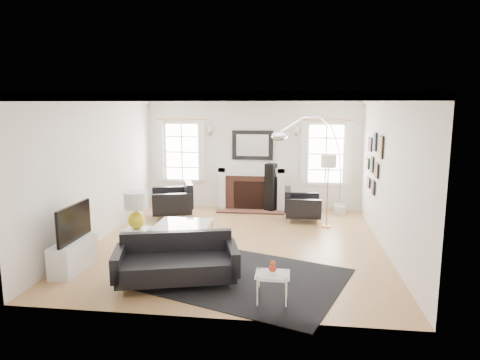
# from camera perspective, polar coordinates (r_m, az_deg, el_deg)

# --- Properties ---
(floor) EXTENTS (6.00, 6.00, 0.00)m
(floor) POSITION_cam_1_polar(r_m,az_deg,el_deg) (8.39, -0.35, -8.43)
(floor) COLOR #A96F47
(floor) RESTS_ON ground
(back_wall) EXTENTS (5.50, 0.04, 2.80)m
(back_wall) POSITION_cam_1_polar(r_m,az_deg,el_deg) (11.02, 1.70, 3.39)
(back_wall) COLOR white
(back_wall) RESTS_ON floor
(front_wall) EXTENTS (5.50, 0.04, 2.80)m
(front_wall) POSITION_cam_1_polar(r_m,az_deg,el_deg) (5.16, -4.77, -3.93)
(front_wall) COLOR white
(front_wall) RESTS_ON floor
(left_wall) EXTENTS (0.04, 6.00, 2.80)m
(left_wall) POSITION_cam_1_polar(r_m,az_deg,el_deg) (8.86, -18.29, 1.35)
(left_wall) COLOR white
(left_wall) RESTS_ON floor
(right_wall) EXTENTS (0.04, 6.00, 2.80)m
(right_wall) POSITION_cam_1_polar(r_m,az_deg,el_deg) (8.18, 19.12, 0.64)
(right_wall) COLOR white
(right_wall) RESTS_ON floor
(ceiling) EXTENTS (5.50, 6.00, 0.02)m
(ceiling) POSITION_cam_1_polar(r_m,az_deg,el_deg) (7.98, -0.37, 11.05)
(ceiling) COLOR white
(ceiling) RESTS_ON back_wall
(crown_molding) EXTENTS (5.50, 6.00, 0.12)m
(crown_molding) POSITION_cam_1_polar(r_m,az_deg,el_deg) (7.98, -0.37, 10.62)
(crown_molding) COLOR white
(crown_molding) RESTS_ON back_wall
(fireplace) EXTENTS (1.70, 0.69, 1.11)m
(fireplace) POSITION_cam_1_polar(r_m,az_deg,el_deg) (10.95, 1.57, -1.19)
(fireplace) COLOR white
(fireplace) RESTS_ON floor
(mantel_mirror) EXTENTS (1.05, 0.07, 0.75)m
(mantel_mirror) POSITION_cam_1_polar(r_m,az_deg,el_deg) (10.95, 1.68, 4.67)
(mantel_mirror) COLOR black
(mantel_mirror) RESTS_ON back_wall
(window_left) EXTENTS (1.24, 0.15, 1.62)m
(window_left) POSITION_cam_1_polar(r_m,az_deg,el_deg) (11.29, -7.73, 3.76)
(window_left) COLOR white
(window_left) RESTS_ON back_wall
(window_right) EXTENTS (1.24, 0.15, 1.62)m
(window_right) POSITION_cam_1_polar(r_m,az_deg,el_deg) (10.94, 11.38, 3.47)
(window_right) COLOR white
(window_right) RESTS_ON back_wall
(gallery_wall) EXTENTS (0.04, 1.73, 1.29)m
(gallery_wall) POSITION_cam_1_polar(r_m,az_deg,el_deg) (9.41, 17.38, 2.68)
(gallery_wall) COLOR black
(gallery_wall) RESTS_ON right_wall
(tv_unit) EXTENTS (0.35, 1.00, 1.09)m
(tv_unit) POSITION_cam_1_polar(r_m,az_deg,el_deg) (7.48, -21.32, -8.77)
(tv_unit) COLOR white
(tv_unit) RESTS_ON floor
(area_rug) EXTENTS (3.32, 3.05, 0.01)m
(area_rug) POSITION_cam_1_polar(r_m,az_deg,el_deg) (6.73, 1.36, -13.09)
(area_rug) COLOR black
(area_rug) RESTS_ON floor
(sofa) EXTENTS (1.95, 1.26, 0.59)m
(sofa) POSITION_cam_1_polar(r_m,az_deg,el_deg) (6.58, -8.44, -10.80)
(sofa) COLOR black
(sofa) RESTS_ON floor
(armchair_left) EXTENTS (1.19, 1.27, 0.70)m
(armchair_left) POSITION_cam_1_polar(r_m,az_deg,el_deg) (10.33, -8.70, -2.82)
(armchair_left) COLOR black
(armchair_left) RESTS_ON floor
(armchair_right) EXTENTS (0.84, 0.93, 0.61)m
(armchair_right) POSITION_cam_1_polar(r_m,az_deg,el_deg) (10.04, 8.02, -3.45)
(armchair_right) COLOR black
(armchair_right) RESTS_ON floor
(coffee_table) EXTENTS (1.01, 1.01, 0.45)m
(coffee_table) POSITION_cam_1_polar(r_m,az_deg,el_deg) (8.13, -7.61, -6.06)
(coffee_table) COLOR silver
(coffee_table) RESTS_ON floor
(side_table_left) EXTENTS (0.43, 0.43, 0.47)m
(side_table_left) POSITION_cam_1_polar(r_m,az_deg,el_deg) (7.92, -13.55, -7.01)
(side_table_left) COLOR silver
(side_table_left) RESTS_ON floor
(nesting_table) EXTENTS (0.44, 0.37, 0.49)m
(nesting_table) POSITION_cam_1_polar(r_m,az_deg,el_deg) (5.72, 4.35, -13.37)
(nesting_table) COLOR silver
(nesting_table) RESTS_ON floor
(gourd_lamp) EXTENTS (0.41, 0.41, 0.66)m
(gourd_lamp) POSITION_cam_1_polar(r_m,az_deg,el_deg) (7.80, -13.69, -3.62)
(gourd_lamp) COLOR yellow
(gourd_lamp) RESTS_ON side_table_left
(orange_vase) EXTENTS (0.10, 0.10, 0.16)m
(orange_vase) POSITION_cam_1_polar(r_m,az_deg,el_deg) (5.64, 4.37, -11.49)
(orange_vase) COLOR red
(orange_vase) RESTS_ON nesting_table
(arc_floor_lamp) EXTENTS (1.78, 1.65, 2.52)m
(arc_floor_lamp) POSITION_cam_1_polar(r_m,az_deg,el_deg) (10.01, 9.54, 2.39)
(arc_floor_lamp) COLOR silver
(arc_floor_lamp) RESTS_ON floor
(stick_floor_lamp) EXTENTS (0.32, 0.32, 1.60)m
(stick_floor_lamp) POSITION_cam_1_polar(r_m,az_deg,el_deg) (9.39, 11.72, 2.00)
(stick_floor_lamp) COLOR #BE7E42
(stick_floor_lamp) RESTS_ON floor
(speaker_tower) EXTENTS (0.32, 0.32, 1.22)m
(speaker_tower) POSITION_cam_1_polar(r_m,az_deg,el_deg) (10.76, 4.13, -1.04)
(speaker_tower) COLOR black
(speaker_tower) RESTS_ON floor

